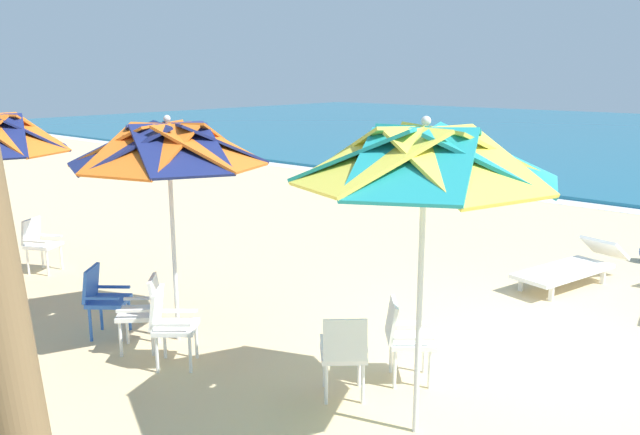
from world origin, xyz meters
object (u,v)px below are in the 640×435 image
plastic_chair_3 (103,297)px  plastic_chair_4 (169,322)px  plastic_chair_0 (404,335)px  sun_lounger_1 (572,267)px  beach_umbrella_1 (168,147)px  plastic_chair_7 (39,242)px  plastic_chair_2 (144,309)px  beach_umbrella_0 (425,159)px  plastic_chair_1 (344,351)px

plastic_chair_3 → plastic_chair_4: size_ratio=1.00×
plastic_chair_0 → sun_lounger_1: 4.23m
sun_lounger_1 → plastic_chair_4: bearing=-112.2°
beach_umbrella_1 → plastic_chair_7: bearing=177.0°
plastic_chair_4 → plastic_chair_2: bearing=173.9°
beach_umbrella_0 → sun_lounger_1: size_ratio=1.25×
plastic_chair_0 → plastic_chair_1: 0.73m
beach_umbrella_0 → plastic_chair_0: beach_umbrella_0 is taller
plastic_chair_0 → plastic_chair_4: same height
plastic_chair_0 → sun_lounger_1: plastic_chair_0 is taller
beach_umbrella_0 → plastic_chair_0: (-0.63, 0.74, -1.94)m
plastic_chair_2 → beach_umbrella_0: bearing=9.7°
plastic_chair_2 → sun_lounger_1: bearing=62.8°
beach_umbrella_1 → plastic_chair_7: size_ratio=3.07×
beach_umbrella_0 → plastic_chair_2: beach_umbrella_0 is taller
plastic_chair_0 → plastic_chair_4: 2.50m
plastic_chair_1 → sun_lounger_1: bearing=85.3°
beach_umbrella_1 → plastic_chair_2: beach_umbrella_1 is taller
plastic_chair_4 → beach_umbrella_0: bearing=12.8°
plastic_chair_0 → plastic_chair_3: size_ratio=1.00×
plastic_chair_0 → plastic_chair_7: 6.49m
beach_umbrella_0 → plastic_chair_1: bearing=176.9°
beach_umbrella_0 → plastic_chair_2: size_ratio=3.21×
plastic_chair_7 → beach_umbrella_1: bearing=-3.0°
sun_lounger_1 → beach_umbrella_0: bearing=-84.8°
plastic_chair_0 → plastic_chair_7: bearing=-173.9°
plastic_chair_1 → plastic_chair_3: bearing=-167.5°
plastic_chair_7 → plastic_chair_3: bearing=-13.0°
plastic_chair_3 → plastic_chair_1: bearing=12.5°
beach_umbrella_0 → plastic_chair_0: size_ratio=3.21×
plastic_chair_2 → plastic_chair_7: same height
beach_umbrella_0 → sun_lounger_1: beach_umbrella_0 is taller
beach_umbrella_1 → plastic_chair_3: (-0.76, -0.51, -1.81)m
beach_umbrella_1 → plastic_chair_3: 2.03m
beach_umbrella_1 → plastic_chair_2: bearing=-95.3°
plastic_chair_4 → plastic_chair_7: (-4.35, 0.68, 0.00)m
plastic_chair_4 → plastic_chair_7: size_ratio=1.00×
beach_umbrella_0 → plastic_chair_2: (-3.29, -0.56, -1.94)m
plastic_chair_7 → sun_lounger_1: plastic_chair_7 is taller
plastic_chair_0 → plastic_chair_2: (-2.66, -1.30, 0.00)m
plastic_chair_1 → beach_umbrella_1: beach_umbrella_1 is taller
plastic_chair_1 → plastic_chair_7: bearing=179.9°
plastic_chair_2 → plastic_chair_7: bearing=170.8°
plastic_chair_1 → beach_umbrella_0: bearing=-3.1°
plastic_chair_3 → beach_umbrella_1: bearing=34.0°
beach_umbrella_0 → plastic_chair_3: (-4.00, -0.65, -1.94)m
beach_umbrella_0 → plastic_chair_1: (-0.86, 0.05, -1.94)m
plastic_chair_3 → plastic_chair_4: bearing=1.5°
plastic_chair_2 → plastic_chair_4: (0.56, -0.06, 0.00)m
plastic_chair_1 → sun_lounger_1: plastic_chair_1 is taller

